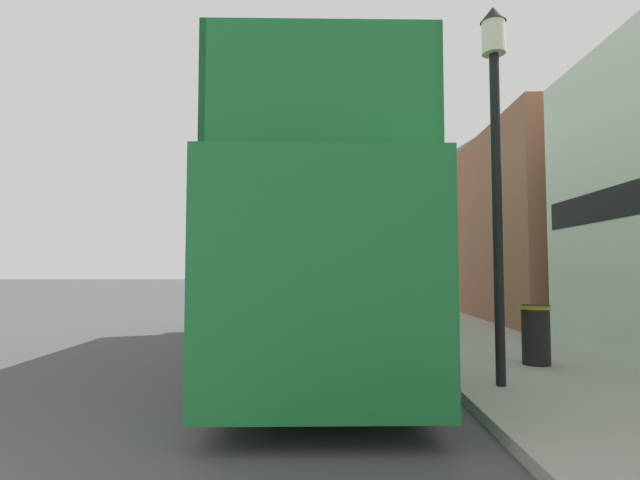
{
  "coord_description": "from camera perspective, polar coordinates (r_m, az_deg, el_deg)",
  "views": [
    {
      "loc": [
        4.03,
        -2.93,
        1.67
      ],
      "look_at": [
        3.77,
        7.63,
        2.31
      ],
      "focal_mm": 28.0,
      "sensor_mm": 36.0,
      "label": 1
    }
  ],
  "objects": [
    {
      "name": "ground_plane",
      "position": [
        24.32,
        -8.21,
        -7.41
      ],
      "size": [
        144.0,
        144.0,
        0.0
      ],
      "primitive_type": "plane",
      "color": "#4C4C4F"
    },
    {
      "name": "lamp_post_second",
      "position": [
        16.93,
        9.31,
        3.1
      ],
      "size": [
        0.35,
        0.35,
        5.07
      ],
      "color": "black",
      "rests_on": "sidewalk"
    },
    {
      "name": "sidewalk",
      "position": [
        21.22,
        10.07,
        -7.77
      ],
      "size": [
        3.08,
        108.0,
        0.14
      ],
      "color": "#ADAAA3",
      "rests_on": "ground_plane"
    },
    {
      "name": "parked_car_ahead_of_bus",
      "position": [
        16.91,
        3.1,
        -6.79
      ],
      "size": [
        2.01,
        4.4,
        1.48
      ],
      "rotation": [
        0.0,
        0.0,
        -0.06
      ],
      "color": "black",
      "rests_on": "ground_plane"
    },
    {
      "name": "lamp_post_third",
      "position": [
        26.71,
        6.12,
        0.9
      ],
      "size": [
        0.35,
        0.35,
        5.25
      ],
      "color": "black",
      "rests_on": "sidewalk"
    },
    {
      "name": "lamp_post_nearest",
      "position": [
        7.41,
        19.41,
        12.43
      ],
      "size": [
        0.35,
        0.35,
        5.19
      ],
      "color": "black",
      "rests_on": "sidewalk"
    },
    {
      "name": "brick_terrace_rear",
      "position": [
        26.22,
        18.5,
        2.52
      ],
      "size": [
        6.0,
        25.78,
        8.68
      ],
      "color": "#9E664C",
      "rests_on": "ground_plane"
    },
    {
      "name": "litter_bin",
      "position": [
        8.99,
        23.43,
        -9.7
      ],
      "size": [
        0.48,
        0.48,
        0.96
      ],
      "color": "black",
      "rests_on": "sidewalk"
    },
    {
      "name": "tour_bus",
      "position": [
        9.7,
        -0.44,
        -2.39
      ],
      "size": [
        2.9,
        10.22,
        4.22
      ],
      "rotation": [
        0.0,
        0.0,
        0.04
      ],
      "color": "#1E7A38",
      "rests_on": "ground_plane"
    }
  ]
}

